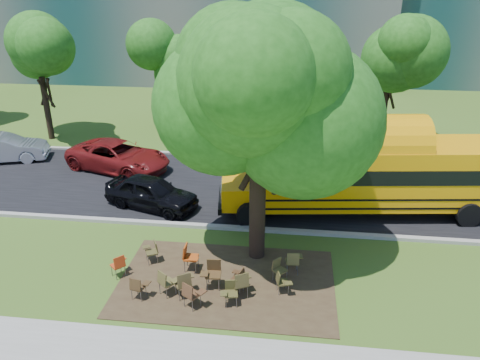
# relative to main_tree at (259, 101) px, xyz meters

# --- Properties ---
(ground) EXTENTS (160.00, 160.00, 0.00)m
(ground) POSITION_rel_main_tree_xyz_m (-1.84, -1.22, -5.65)
(ground) COLOR #3A591C
(ground) RESTS_ON ground
(dirt_patch) EXTENTS (7.00, 4.50, 0.03)m
(dirt_patch) POSITION_rel_main_tree_xyz_m (-0.84, -1.72, -5.63)
(dirt_patch) COLOR #382819
(dirt_patch) RESTS_ON ground
(asphalt_road) EXTENTS (80.00, 8.00, 0.04)m
(asphalt_road) POSITION_rel_main_tree_xyz_m (-1.84, 5.78, -5.63)
(asphalt_road) COLOR black
(asphalt_road) RESTS_ON ground
(kerb_near) EXTENTS (80.00, 0.25, 0.14)m
(kerb_near) POSITION_rel_main_tree_xyz_m (-1.84, 1.78, -5.58)
(kerb_near) COLOR gray
(kerb_near) RESTS_ON ground
(kerb_far) EXTENTS (80.00, 0.25, 0.14)m
(kerb_far) POSITION_rel_main_tree_xyz_m (-1.84, 9.88, -5.58)
(kerb_far) COLOR gray
(kerb_far) RESTS_ON ground
(bg_tree_0) EXTENTS (5.20, 5.20, 7.18)m
(bg_tree_0) POSITION_rel_main_tree_xyz_m (-13.84, 11.78, -1.08)
(bg_tree_0) COLOR black
(bg_tree_0) RESTS_ON ground
(bg_tree_2) EXTENTS (4.80, 4.80, 6.62)m
(bg_tree_2) POSITION_rel_main_tree_xyz_m (-6.84, 14.78, -1.44)
(bg_tree_2) COLOR black
(bg_tree_2) RESTS_ON ground
(bg_tree_3) EXTENTS (5.60, 5.60, 7.84)m
(bg_tree_3) POSITION_rel_main_tree_xyz_m (6.16, 12.78, -0.62)
(bg_tree_3) COLOR black
(bg_tree_3) RESTS_ON ground
(main_tree) EXTENTS (7.15, 7.15, 9.24)m
(main_tree) POSITION_rel_main_tree_xyz_m (0.00, 0.00, 0.00)
(main_tree) COLOR black
(main_tree) RESTS_ON ground
(school_bus) EXTENTS (12.71, 4.26, 3.05)m
(school_bus) POSITION_rel_main_tree_xyz_m (4.99, 4.06, -3.88)
(school_bus) COLOR orange
(school_bus) RESTS_ON ground
(chair_0) EXTENTS (0.59, 0.47, 0.80)m
(chair_0) POSITION_rel_main_tree_xyz_m (-3.39, -2.92, -5.15)
(chair_0) COLOR #412C17
(chair_0) RESTS_ON ground
(chair_1) EXTENTS (0.78, 0.61, 0.90)m
(chair_1) POSITION_rel_main_tree_xyz_m (-2.58, -2.65, -5.09)
(chair_1) COLOR brown
(chair_1) RESTS_ON ground
(chair_2) EXTENTS (0.63, 0.78, 0.94)m
(chair_2) POSITION_rel_main_tree_xyz_m (-2.01, -2.66, -5.07)
(chair_2) COLOR #483C1F
(chair_2) RESTS_ON ground
(chair_3) EXTENTS (0.64, 0.60, 0.97)m
(chair_3) POSITION_rel_main_tree_xyz_m (-1.23, -2.01, -5.05)
(chair_3) COLOR #473219
(chair_3) RESTS_ON ground
(chair_4) EXTENTS (0.76, 0.60, 0.90)m
(chair_4) POSITION_rel_main_tree_xyz_m (-1.68, -3.15, -5.09)
(chair_4) COLOR #4E2F1B
(chair_4) RESTS_ON ground
(chair_5) EXTENTS (0.55, 0.55, 0.81)m
(chair_5) POSITION_rel_main_tree_xyz_m (-0.55, -2.81, -5.15)
(chair_5) COLOR #45411E
(chair_5) RESTS_ON ground
(chair_6) EXTENTS (0.49, 0.62, 0.80)m
(chair_6) POSITION_rel_main_tree_xyz_m (-0.38, -2.09, -5.16)
(chair_6) COLOR #3D2716
(chair_6) RESTS_ON ground
(chair_7) EXTENTS (0.56, 0.53, 0.77)m
(chair_7) POSITION_rel_main_tree_xyz_m (0.97, -2.09, -5.17)
(chair_7) COLOR #433E1D
(chair_7) RESTS_ON ground
(chair_8) EXTENTS (0.56, 0.71, 0.83)m
(chair_8) POSITION_rel_main_tree_xyz_m (-4.41, -1.83, -5.14)
(chair_8) COLOR #B73913
(chair_8) RESTS_ON ground
(chair_9) EXTENTS (0.67, 0.56, 0.82)m
(chair_9) POSITION_rel_main_tree_xyz_m (-3.55, -0.85, -5.14)
(chair_9) COLOR #453F1E
(chair_9) RESTS_ON ground
(chair_10) EXTENTS (0.57, 0.63, 0.97)m
(chair_10) POSITION_rel_main_tree_xyz_m (-2.18, -1.20, -5.05)
(chair_10) COLOR #A64111
(chair_10) RESTS_ON ground
(chair_11) EXTENTS (0.65, 0.77, 0.96)m
(chair_11) POSITION_rel_main_tree_xyz_m (-0.26, -2.46, -5.06)
(chair_11) COLOR #443C1D
(chair_11) RESTS_ON ground
(chair_12) EXTENTS (0.55, 0.69, 0.80)m
(chair_12) POSITION_rel_main_tree_xyz_m (0.84, -1.44, -5.15)
(chair_12) COLOR brown
(chair_12) RESTS_ON ground
(chair_13) EXTENTS (0.59, 0.58, 0.89)m
(chair_13) POSITION_rel_main_tree_xyz_m (1.31, -0.99, -5.10)
(chair_13) COLOR brown
(chair_13) RESTS_ON ground
(black_car) EXTENTS (4.44, 2.84, 1.41)m
(black_car) POSITION_rel_main_tree_xyz_m (-4.84, 3.30, -4.95)
(black_car) COLOR black
(black_car) RESTS_ON ground
(bg_car_silver) EXTENTS (4.78, 2.88, 1.49)m
(bg_car_silver) POSITION_rel_main_tree_xyz_m (-14.40, 7.74, -4.90)
(bg_car_silver) COLOR #A7A8AC
(bg_car_silver) RESTS_ON ground
(bg_car_red) EXTENTS (5.97, 4.13, 1.52)m
(bg_car_red) POSITION_rel_main_tree_xyz_m (-7.79, 7.28, -4.89)
(bg_car_red) COLOR #631111
(bg_car_red) RESTS_ON ground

